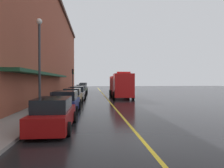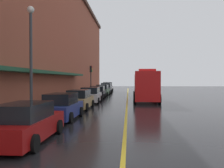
{
  "view_description": "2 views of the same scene",
  "coord_description": "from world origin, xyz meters",
  "views": [
    {
      "loc": [
        -2.05,
        -7.62,
        2.43
      ],
      "look_at": [
        1.41,
        26.67,
        1.85
      ],
      "focal_mm": 32.57,
      "sensor_mm": 36.0,
      "label": 1
    },
    {
      "loc": [
        0.17,
        -6.82,
        2.53
      ],
      "look_at": [
        -1.84,
        22.54,
        1.94
      ],
      "focal_mm": 39.22,
      "sensor_mm": 36.0,
      "label": 2
    }
  ],
  "objects": [
    {
      "name": "sidewalk_left",
      "position": [
        -6.2,
        25.0,
        0.07
      ],
      "size": [
        2.4,
        70.0,
        0.15
      ],
      "primitive_type": "cube",
      "color": "gray",
      "rests_on": "ground"
    },
    {
      "name": "street_lamp_left",
      "position": [
        -5.95,
        8.14,
        4.4
      ],
      "size": [
        0.44,
        0.44,
        6.94
      ],
      "color": "#33383D",
      "rests_on": "sidewalk_left"
    },
    {
      "name": "parking_meter_2",
      "position": [
        -5.35,
        11.51,
        1.06
      ],
      "size": [
        0.14,
        0.18,
        1.33
      ],
      "color": "#4C4C51",
      "rests_on": "sidewalk_left"
    },
    {
      "name": "parked_car_0",
      "position": [
        -3.93,
        2.71,
        0.75
      ],
      "size": [
        1.97,
        4.73,
        1.58
      ],
      "rotation": [
        0.0,
        0.0,
        1.57
      ],
      "color": "maroon",
      "rests_on": "ground"
    },
    {
      "name": "parking_meter_0",
      "position": [
        -5.35,
        38.23,
        1.06
      ],
      "size": [
        0.14,
        0.18,
        1.33
      ],
      "color": "#4C4C51",
      "rests_on": "sidewalk_left"
    },
    {
      "name": "parked_car_2",
      "position": [
        -4.0,
        13.61,
        0.77
      ],
      "size": [
        2.01,
        4.6,
        1.63
      ],
      "rotation": [
        0.0,
        0.0,
        1.55
      ],
      "color": "#A5844C",
      "rests_on": "ground"
    },
    {
      "name": "parked_car_1",
      "position": [
        -4.0,
        8.17,
        0.77
      ],
      "size": [
        2.07,
        4.38,
        1.64
      ],
      "rotation": [
        0.0,
        0.0,
        1.55
      ],
      "color": "navy",
      "rests_on": "ground"
    },
    {
      "name": "parking_meter_1",
      "position": [
        -5.35,
        22.4,
        1.06
      ],
      "size": [
        0.14,
        0.18,
        1.33
      ],
      "color": "#4C4C51",
      "rests_on": "sidewalk_left"
    },
    {
      "name": "parked_car_4",
      "position": [
        -3.96,
        25.56,
        0.76
      ],
      "size": [
        2.13,
        4.49,
        1.61
      ],
      "rotation": [
        0.0,
        0.0,
        1.58
      ],
      "color": "black",
      "rests_on": "ground"
    },
    {
      "name": "parked_car_6",
      "position": [
        -3.87,
        36.31,
        0.86
      ],
      "size": [
        2.08,
        4.37,
        1.85
      ],
      "rotation": [
        0.0,
        0.0,
        1.6
      ],
      "color": "#595B60",
      "rests_on": "ground"
    },
    {
      "name": "parking_meter_3",
      "position": [
        -5.35,
        38.87,
        1.06
      ],
      "size": [
        0.14,
        0.18,
        1.33
      ],
      "color": "#4C4C51",
      "rests_on": "sidewalk_left"
    },
    {
      "name": "lane_center_stripe",
      "position": [
        0.0,
        25.0,
        0.0
      ],
      "size": [
        0.16,
        70.0,
        0.01
      ],
      "primitive_type": "cube",
      "color": "gold",
      "rests_on": "ground"
    },
    {
      "name": "traffic_light_near",
      "position": [
        -5.29,
        28.21,
        3.16
      ],
      "size": [
        0.38,
        0.36,
        4.3
      ],
      "color": "#232326",
      "rests_on": "sidewalk_left"
    },
    {
      "name": "parked_car_5",
      "position": [
        -3.89,
        30.95,
        0.78
      ],
      "size": [
        2.15,
        4.36,
        1.67
      ],
      "rotation": [
        0.0,
        0.0,
        1.54
      ],
      "color": "#2D5133",
      "rests_on": "ground"
    },
    {
      "name": "parked_car_3",
      "position": [
        -3.91,
        19.26,
        0.78
      ],
      "size": [
        2.17,
        4.61,
        1.66
      ],
      "rotation": [
        0.0,
        0.0,
        1.58
      ],
      "color": "silver",
      "rests_on": "ground"
    },
    {
      "name": "parked_car_7",
      "position": [
        -4.02,
        41.9,
        0.89
      ],
      "size": [
        2.14,
        4.72,
        1.92
      ],
      "rotation": [
        0.0,
        0.0,
        1.59
      ],
      "color": "silver",
      "rests_on": "ground"
    },
    {
      "name": "fire_truck",
      "position": [
        2.09,
        21.24,
        1.7
      ],
      "size": [
        2.92,
        8.74,
        3.56
      ],
      "rotation": [
        0.0,
        0.0,
        -1.59
      ],
      "color": "red",
      "rests_on": "ground"
    },
    {
      "name": "ground_plane",
      "position": [
        0.0,
        25.0,
        0.0
      ],
      "size": [
        112.0,
        112.0,
        0.0
      ],
      "primitive_type": "plane",
      "color": "black"
    },
    {
      "name": "brick_building_left",
      "position": [
        -12.02,
        23.99,
        8.05
      ],
      "size": [
        10.42,
        64.0,
        16.09
      ],
      "color": "brown",
      "rests_on": "ground"
    },
    {
      "name": "parking_meter_4",
      "position": [
        -5.35,
        9.34,
        1.06
      ],
      "size": [
        0.14,
        0.18,
        1.33
      ],
      "color": "#4C4C51",
      "rests_on": "sidewalk_left"
    }
  ]
}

